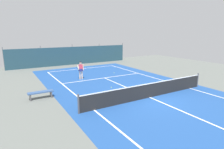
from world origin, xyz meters
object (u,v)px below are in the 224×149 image
object	(u,v)px
tennis_player	(81,69)
tennis_ball_near_player	(111,87)
tennis_net	(150,90)
tennis_ball_midcourt	(114,73)
courtside_bench	(41,93)

from	to	relation	value
tennis_player	tennis_ball_near_player	world-z (taller)	tennis_player
tennis_net	tennis_ball_near_player	size ratio (longest dim) A/B	153.33
tennis_player	tennis_ball_near_player	distance (m)	4.06
tennis_ball_midcourt	courtside_bench	size ratio (longest dim) A/B	0.04
tennis_net	tennis_player	bearing A→B (deg)	106.59
tennis_ball_near_player	courtside_bench	bearing A→B (deg)	177.62
tennis_ball_near_player	courtside_bench	world-z (taller)	courtside_bench
tennis_ball_near_player	tennis_ball_midcourt	world-z (taller)	same
tennis_player	tennis_ball_midcourt	xyz separation A→B (m)	(4.07, 0.74, -0.93)
tennis_net	tennis_ball_midcourt	xyz separation A→B (m)	(1.96, 7.82, -0.48)
tennis_player	tennis_ball_midcourt	distance (m)	4.24
tennis_net	tennis_player	xyz separation A→B (m)	(-2.11, 7.08, 0.45)
tennis_player	tennis_ball_near_player	size ratio (longest dim) A/B	24.85
tennis_ball_midcourt	courtside_bench	bearing A→B (deg)	-152.37
tennis_ball_midcourt	tennis_player	bearing A→B (deg)	-169.71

